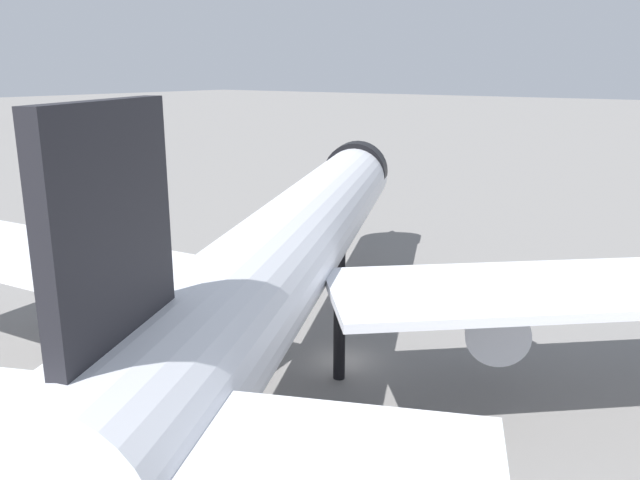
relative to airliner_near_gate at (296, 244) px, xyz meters
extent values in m
plane|color=slate|center=(1.51, -3.02, -8.41)|extent=(900.00, 900.00, 0.00)
cylinder|color=silver|center=(0.31, 0.14, 0.14)|extent=(55.09, 29.74, 6.58)
cone|color=silver|center=(26.50, 12.02, 0.14)|extent=(9.26, 8.87, 6.45)
cylinder|color=black|center=(25.30, 11.47, 0.64)|extent=(5.44, 7.28, 6.65)
cube|color=silver|center=(-10.45, 13.08, -0.68)|extent=(12.02, 26.74, 0.53)
cylinder|color=#B7BAC1|center=(-7.91, 10.83, -2.85)|extent=(8.83, 6.62, 3.62)
cube|color=silver|center=(2.96, -16.48, -0.68)|extent=(24.24, 25.31, 0.53)
cylinder|color=#B7BAC1|center=(2.93, -13.08, -2.85)|extent=(8.83, 6.62, 3.62)
cube|color=black|center=(-21.68, -9.83, 5.41)|extent=(6.56, 3.45, 10.53)
cube|color=silver|center=(-19.91, -16.52, 0.80)|extent=(8.99, 11.56, 0.40)
cylinder|color=black|center=(17.07, 7.74, -5.78)|extent=(0.79, 0.79, 5.27)
cylinder|color=black|center=(-3.73, 2.10, -5.78)|extent=(0.79, 0.79, 5.27)
cylinder|color=black|center=(-0.88, -4.19, -5.78)|extent=(0.79, 0.79, 5.27)
cone|color=#F2600C|center=(22.80, 27.41, -8.02)|extent=(0.63, 0.63, 0.79)
camera|label=1|loc=(-33.30, -26.08, 11.53)|focal=36.06mm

